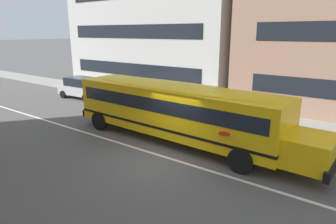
% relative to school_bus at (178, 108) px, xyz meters
% --- Properties ---
extents(ground_plane, '(400.00, 400.00, 0.00)m').
position_rel_school_bus_xyz_m(ground_plane, '(0.70, -1.87, -1.66)').
color(ground_plane, '#54514F').
extents(sidewalk_far, '(120.00, 3.00, 0.01)m').
position_rel_school_bus_xyz_m(sidewalk_far, '(0.70, 6.23, -1.65)').
color(sidewalk_far, gray).
rests_on(sidewalk_far, ground_plane).
extents(lane_centreline, '(110.00, 0.16, 0.01)m').
position_rel_school_bus_xyz_m(lane_centreline, '(0.70, -1.87, -1.66)').
color(lane_centreline, silver).
rests_on(lane_centreline, ground_plane).
extents(school_bus, '(12.57, 3.20, 2.80)m').
position_rel_school_bus_xyz_m(school_bus, '(0.00, 0.00, 0.00)').
color(school_bus, yellow).
rests_on(school_bus, ground_plane).
extents(parked_car_silver_by_entrance, '(3.99, 2.05, 1.64)m').
position_rel_school_bus_xyz_m(parked_car_silver_by_entrance, '(-11.55, 3.34, -0.82)').
color(parked_car_silver_by_entrance, '#B7BABF').
rests_on(parked_car_silver_by_entrance, ground_plane).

